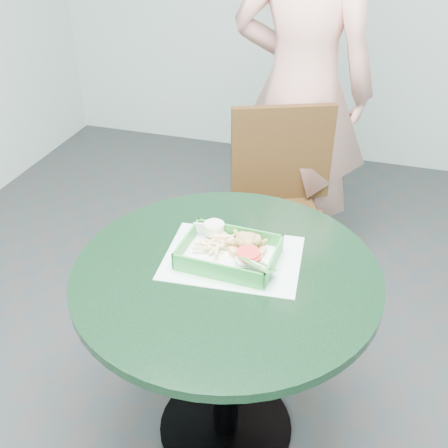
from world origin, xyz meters
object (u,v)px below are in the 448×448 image
(diner_person, at_px, (305,42))
(food_basket, at_px, (229,261))
(cafe_table, at_px, (226,315))
(dining_chair, at_px, (274,198))
(crab_sandwich, at_px, (247,247))
(sauce_ramekin, at_px, (213,233))

(diner_person, relative_size, food_basket, 7.96)
(cafe_table, bearing_deg, food_basket, 94.62)
(diner_person, bearing_deg, food_basket, 92.82)
(cafe_table, height_order, food_basket, food_basket)
(dining_chair, distance_m, crab_sandwich, 0.82)
(cafe_table, relative_size, dining_chair, 1.01)
(cafe_table, distance_m, food_basket, 0.19)
(food_basket, bearing_deg, dining_chair, 91.57)
(dining_chair, relative_size, food_basket, 3.22)
(cafe_table, relative_size, sauce_ramekin, 14.24)
(diner_person, bearing_deg, dining_chair, 87.97)
(sauce_ramekin, bearing_deg, cafe_table, -56.35)
(cafe_table, distance_m, dining_chair, 0.86)
(food_basket, bearing_deg, crab_sandwich, 44.92)
(cafe_table, height_order, crab_sandwich, crab_sandwich)
(cafe_table, relative_size, diner_person, 0.41)
(crab_sandwich, bearing_deg, food_basket, -135.08)
(food_basket, bearing_deg, cafe_table, -85.38)
(cafe_table, distance_m, sauce_ramekin, 0.27)
(crab_sandwich, bearing_deg, diner_person, 91.79)
(dining_chair, xyz_separation_m, crab_sandwich, (0.07, -0.78, 0.27))
(food_basket, relative_size, crab_sandwich, 2.50)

